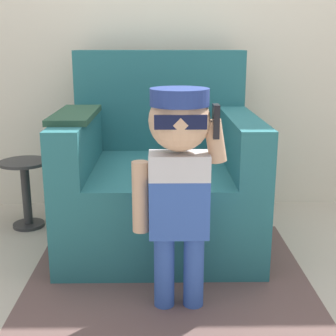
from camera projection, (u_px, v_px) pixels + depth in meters
ground_plane at (187, 255)px, 2.51m from camera, size 10.00×10.00×0.00m
wall_back at (182, 11)px, 3.02m from camera, size 10.00×0.05×2.60m
armchair at (160, 176)px, 2.69m from camera, size 1.06×1.04×1.06m
person_child at (179, 167)px, 1.87m from camera, size 0.38×0.29×0.94m
side_table at (26, 187)px, 2.84m from camera, size 0.29×0.29×0.42m
rug at (168, 279)px, 2.25m from camera, size 1.34×1.32×0.01m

